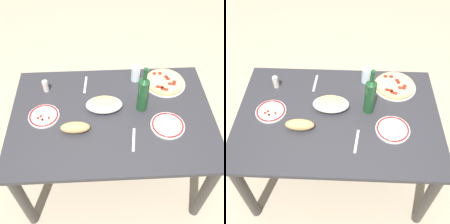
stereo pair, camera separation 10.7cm
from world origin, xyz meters
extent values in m
plane|color=tan|center=(0.00, 0.00, 0.00)|extent=(8.00, 8.00, 0.00)
cube|color=#2D2D33|center=(0.00, 0.00, 0.69)|extent=(1.32, 0.90, 0.03)
cylinder|color=#33302D|center=(-0.60, -0.39, 0.34)|extent=(0.07, 0.07, 0.67)
cylinder|color=#33302D|center=(0.60, -0.39, 0.34)|extent=(0.07, 0.07, 0.67)
cylinder|color=#33302D|center=(-0.60, 0.39, 0.34)|extent=(0.07, 0.07, 0.67)
cylinder|color=#33302D|center=(0.60, 0.39, 0.34)|extent=(0.07, 0.07, 0.67)
cylinder|color=#B7B7BC|center=(-0.39, -0.28, 0.71)|extent=(0.30, 0.30, 0.01)
cylinder|color=#DBB26B|center=(-0.39, -0.28, 0.72)|extent=(0.27, 0.27, 0.02)
cylinder|color=#EFD684|center=(-0.39, -0.28, 0.73)|extent=(0.24, 0.24, 0.01)
cylinder|color=#B22D1E|center=(-0.36, -0.19, 0.74)|extent=(0.03, 0.03, 0.00)
cylinder|color=maroon|center=(-0.36, -0.21, 0.74)|extent=(0.03, 0.03, 0.00)
cylinder|color=#B22D1E|center=(-0.46, -0.26, 0.74)|extent=(0.03, 0.03, 0.00)
cylinder|color=#B22D1E|center=(-0.38, -0.18, 0.74)|extent=(0.03, 0.03, 0.00)
cylinder|color=#B22D1E|center=(-0.42, -0.24, 0.74)|extent=(0.03, 0.03, 0.00)
cylinder|color=maroon|center=(-0.37, -0.35, 0.74)|extent=(0.03, 0.03, 0.00)
cylinder|color=maroon|center=(-0.42, -0.29, 0.74)|extent=(0.03, 0.03, 0.00)
cylinder|color=maroon|center=(-0.33, -0.21, 0.74)|extent=(0.03, 0.03, 0.00)
cylinder|color=maroon|center=(-0.41, -0.32, 0.74)|extent=(0.03, 0.03, 0.00)
cylinder|color=maroon|center=(-0.45, -0.24, 0.74)|extent=(0.03, 0.03, 0.00)
cylinder|color=maroon|center=(-0.33, -0.35, 0.74)|extent=(0.03, 0.03, 0.00)
ellipsoid|color=white|center=(0.05, -0.06, 0.74)|extent=(0.24, 0.15, 0.07)
ellipsoid|color=#AD2819|center=(0.05, -0.06, 0.75)|extent=(0.20, 0.12, 0.03)
ellipsoid|color=#EACC75|center=(0.05, -0.06, 0.77)|extent=(0.17, 0.10, 0.02)
cylinder|color=#194723|center=(-0.20, -0.05, 0.82)|extent=(0.07, 0.07, 0.23)
cone|color=#194723|center=(-0.20, -0.05, 0.95)|extent=(0.07, 0.07, 0.03)
cylinder|color=#194723|center=(-0.20, -0.05, 1.00)|extent=(0.03, 0.03, 0.07)
cylinder|color=silver|center=(-0.19, -0.33, 0.76)|extent=(0.06, 0.06, 0.11)
cylinder|color=white|center=(-0.34, 0.11, 0.71)|extent=(0.21, 0.21, 0.01)
torus|color=red|center=(-0.34, 0.11, 0.72)|extent=(0.20, 0.20, 0.01)
cylinder|color=white|center=(0.44, -0.01, 0.71)|extent=(0.20, 0.20, 0.01)
torus|color=red|center=(0.44, -0.01, 0.72)|extent=(0.19, 0.19, 0.01)
cube|color=#AD2819|center=(0.40, 0.02, 0.72)|extent=(0.01, 0.01, 0.01)
cube|color=#AD2819|center=(0.44, 0.03, 0.72)|extent=(0.01, 0.01, 0.01)
cube|color=#AD2819|center=(0.46, 0.00, 0.72)|extent=(0.01, 0.01, 0.01)
cube|color=#AD2819|center=(0.47, 0.01, 0.72)|extent=(0.01, 0.01, 0.01)
cube|color=#AD2819|center=(0.44, 0.03, 0.72)|extent=(0.01, 0.01, 0.01)
ellipsoid|color=tan|center=(0.23, 0.12, 0.74)|extent=(0.18, 0.08, 0.07)
cylinder|color=silver|center=(0.45, -0.25, 0.74)|extent=(0.04, 0.04, 0.07)
cylinder|color=#B7B7BC|center=(0.45, -0.25, 0.79)|extent=(0.04, 0.04, 0.01)
cube|color=#B7B7BC|center=(-0.12, 0.20, 0.71)|extent=(0.04, 0.17, 0.00)
cube|color=#B7B7BC|center=(0.18, -0.29, 0.71)|extent=(0.03, 0.17, 0.00)
camera|label=1|loc=(0.06, 1.14, 2.05)|focal=43.65mm
camera|label=2|loc=(-0.05, 1.14, 2.05)|focal=43.65mm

